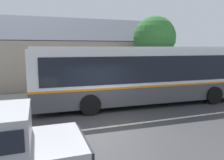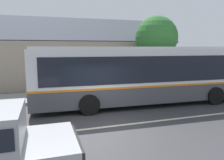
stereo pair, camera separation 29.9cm
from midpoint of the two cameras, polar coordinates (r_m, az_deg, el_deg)
The scene contains 8 objects.
ground_plane at distance 9.05m, azimuth -2.03°, elevation -12.18°, with size 300.00×300.00×0.00m, color #38383A.
sidewalk_far at distance 14.64m, azimuth -9.11°, elevation -3.92°, with size 60.00×3.00×0.15m, color gray.
lane_divider_stripe at distance 9.05m, azimuth -2.03°, elevation -12.15°, with size 60.00×0.16×0.01m, color beige.
community_building at distance 21.03m, azimuth -19.23°, elevation 4.68°, with size 23.03×9.07×6.96m.
transit_bus at distance 12.44m, azimuth 7.77°, elevation 1.70°, with size 12.43×3.10×3.24m.
bench_by_building at distance 13.93m, azimuth -17.71°, elevation -2.76°, with size 1.79×0.51×0.94m.
street_tree_primary at distance 17.50m, azimuth 10.19°, elevation 10.33°, with size 3.27×3.27×5.60m.
bus_stop_sign at distance 17.42m, azimuth 21.56°, elevation 2.78°, with size 0.36×0.07×2.40m.
Camera 1 is at (-2.67, -8.04, 3.19)m, focal length 35.00 mm.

